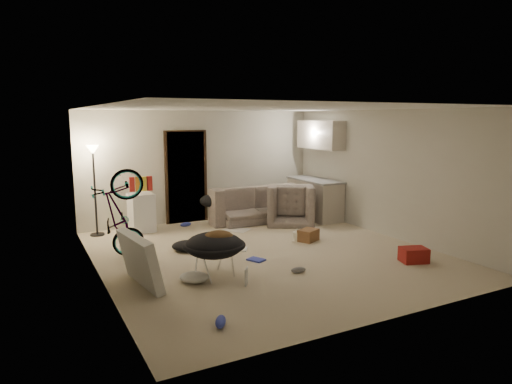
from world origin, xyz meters
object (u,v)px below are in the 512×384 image
kitchen_counter (315,199)px  sofa (251,207)px  bicycle (120,235)px  tv_box (140,260)px  armchair (291,208)px  juicer (297,236)px  saucer_chair (214,251)px  drink_case_b (414,255)px  drink_case_a (308,235)px  mini_fridge (142,213)px  floor_lamp (94,171)px

kitchen_counter → sofa: (-1.47, 0.45, -0.13)m
bicycle → tv_box: 1.40m
kitchen_counter → armchair: size_ratio=1.49×
juicer → saucer_chair: bearing=-152.7°
sofa → armchair: size_ratio=2.07×
sofa → drink_case_b: bearing=104.2°
drink_case_b → juicer: juicer is taller
kitchen_counter → drink_case_a: 2.14m
bicycle → saucer_chair: size_ratio=1.67×
sofa → saucer_chair: saucer_chair is taller
sofa → armchair: bearing=140.1°
armchair → juicer: size_ratio=4.07×
mini_fridge → juicer: bearing=-44.4°
drink_case_b → drink_case_a: bearing=131.4°
saucer_chair → drink_case_a: (2.36, 1.02, -0.28)m
saucer_chair → tv_box: size_ratio=0.83×
drink_case_a → juicer: size_ratio=1.57×
mini_fridge → juicer: (2.47, -2.11, -0.30)m
kitchen_counter → saucer_chair: kitchen_counter is taller
kitchen_counter → bicycle: bearing=-166.2°
kitchen_counter → floor_lamp: bearing=172.3°
saucer_chair → juicer: (2.17, 1.12, -0.29)m
juicer → kitchen_counter: bearing=46.4°
mini_fridge → floor_lamp: bearing=169.7°
kitchen_counter → bicycle: size_ratio=0.97×
drink_case_b → floor_lamp: bearing=154.4°
sofa → drink_case_a: bearing=95.3°
kitchen_counter → mini_fridge: 3.99m
saucer_chair → armchair: bearing=41.0°
floor_lamp → bicycle: bearing=-86.8°
bicycle → drink_case_a: 3.48m
floor_lamp → sofa: size_ratio=0.87×
drink_case_b → juicer: size_ratio=1.67×
armchair → juicer: (-0.73, -1.40, -0.23)m
floor_lamp → tv_box: bearing=-88.2°
armchair → mini_fridge: bearing=18.9°
bicycle → saucer_chair: bearing=-139.1°
tv_box → juicer: size_ratio=4.51×
drink_case_a → drink_case_b: (0.80, -1.89, 0.01)m
saucer_chair → floor_lamp: bearing=109.4°
kitchen_counter → mini_fridge: kitchen_counter is taller
armchair → drink_case_a: size_ratio=2.59×
bicycle → mini_fridge: 1.88m
tv_box → mini_fridge: bearing=68.5°
armchair → tv_box: (-3.97, -2.40, 0.04)m
floor_lamp → saucer_chair: size_ratio=1.94×
juicer → floor_lamp: bearing=146.6°
drink_case_b → kitchen_counter: bearing=100.6°
drink_case_a → juicer: bearing=124.8°
kitchen_counter → drink_case_b: (-0.50, -3.56, -0.32)m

